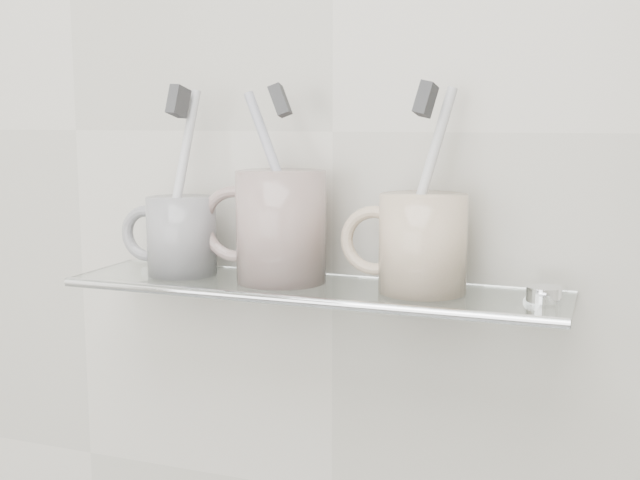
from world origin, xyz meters
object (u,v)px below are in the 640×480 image
at_px(shelf_glass, 312,289).
at_px(mug_left, 182,236).
at_px(mug_right, 423,243).
at_px(mug_center, 281,226).

relative_size(shelf_glass, mug_left, 6.10).
bearing_deg(mug_right, shelf_glass, 157.93).
bearing_deg(mug_left, shelf_glass, 10.21).
height_order(shelf_glass, mug_right, mug_right).
relative_size(mug_left, mug_center, 0.73).
bearing_deg(shelf_glass, mug_center, 171.79).
bearing_deg(mug_center, mug_right, -7.52).
bearing_deg(shelf_glass, mug_right, 2.59).
height_order(mug_center, mug_right, mug_center).
distance_m(mug_center, mug_right, 0.15).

